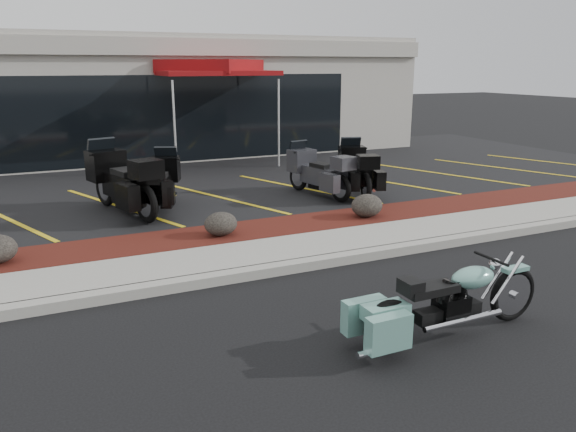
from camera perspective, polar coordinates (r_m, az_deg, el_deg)
name	(u,v)px	position (r m, az deg, el deg)	size (l,w,h in m)	color
ground	(338,288)	(8.11, 5.09, -7.31)	(90.00, 90.00, 0.00)	black
curb	(310,264)	(8.82, 2.21, -4.85)	(24.00, 0.25, 0.15)	gray
sidewalk	(291,251)	(9.41, 0.29, -3.53)	(24.00, 1.20, 0.15)	gray
mulch_bed	(264,232)	(10.46, -2.48, -1.59)	(24.00, 1.20, 0.16)	#39100D
upper_lot	(188,180)	(15.46, -10.08, 3.65)	(26.00, 9.60, 0.15)	black
dealership_building	(141,96)	(21.32, -14.73, 11.73)	(18.00, 8.16, 4.00)	#A4A094
boulder_mid	(221,224)	(9.97, -6.85, -0.79)	(0.59, 0.49, 0.42)	black
boulder_right	(367,205)	(11.23, 8.02, 1.07)	(0.64, 0.54, 0.46)	black
hero_cruiser	(513,286)	(7.45, 21.92, -6.66)	(2.61, 0.66, 0.92)	#6DAA9D
touring_black_front	(104,172)	(12.55, -18.20, 4.24)	(2.51, 0.96, 1.46)	black
touring_black_mid	(167,174)	(12.62, -12.22, 4.17)	(2.11, 0.80, 1.23)	black
touring_grey	(298,166)	(13.46, 1.06, 5.15)	(2.08, 0.80, 1.21)	#323238
touring_black_rear	(350,162)	(13.93, 6.35, 5.46)	(2.13, 0.81, 1.24)	black
traffic_cone	(168,169)	(15.52, -12.13, 4.69)	(0.37, 0.37, 0.44)	red
popup_canopy	(211,69)	(17.55, -7.86, 14.55)	(3.44, 3.44, 3.09)	silver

